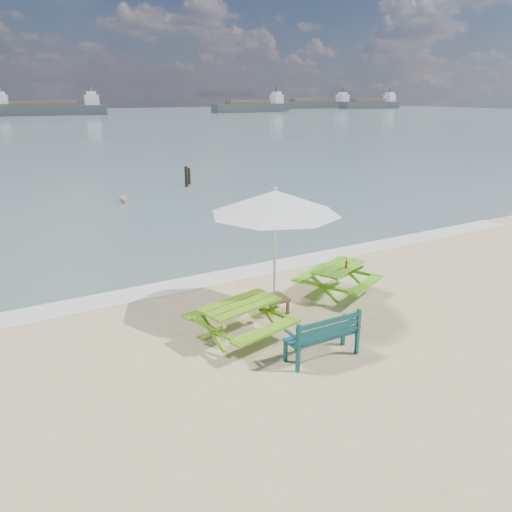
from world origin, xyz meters
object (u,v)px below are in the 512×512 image
picnic_table_right (338,281)px  park_bench (322,344)px  patio_umbrella (275,202)px  picnic_table_left (241,322)px  swimmer (124,216)px  side_table (274,305)px  beer_bottle (346,265)px

picnic_table_right → park_bench: size_ratio=1.53×
picnic_table_right → patio_umbrella: 2.72m
park_bench → patio_umbrella: patio_umbrella is taller
picnic_table_right → park_bench: park_bench is taller
picnic_table_left → swimmer: (1.60, 13.10, -0.84)m
picnic_table_left → park_bench: bearing=-57.1°
park_bench → patio_umbrella: size_ratio=0.50×
patio_umbrella → swimmer: patio_umbrella is taller
picnic_table_left → picnic_table_right: 3.07m
patio_umbrella → side_table: bearing=180.0°
picnic_table_right → beer_bottle: (0.04, -0.20, 0.44)m
side_table → swimmer: 12.45m
picnic_table_left → picnic_table_right: bearing=14.6°
side_table → patio_umbrella: size_ratio=0.20×
picnic_table_right → beer_bottle: 0.49m
swimmer → picnic_table_right: bearing=-83.6°
park_bench → beer_bottle: beer_bottle is taller
side_table → patio_umbrella: (0.00, 0.00, 2.19)m
picnic_table_right → side_table: picnic_table_right is taller
picnic_table_left → picnic_table_right: picnic_table_left is taller
beer_bottle → swimmer: bearing=96.5°
picnic_table_right → side_table: size_ratio=3.82×
side_table → patio_umbrella: patio_umbrella is taller
patio_umbrella → beer_bottle: bearing=-3.4°
park_bench → patio_umbrella: 2.95m
park_bench → swimmer: park_bench is taller
side_table → picnic_table_left: bearing=-150.1°
picnic_table_left → picnic_table_right: size_ratio=0.95×
swimmer → picnic_table_left: bearing=-96.9°
side_table → swimmer: bearing=88.1°
patio_umbrella → beer_bottle: (1.84, -0.11, -1.60)m
picnic_table_left → side_table: 1.37m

